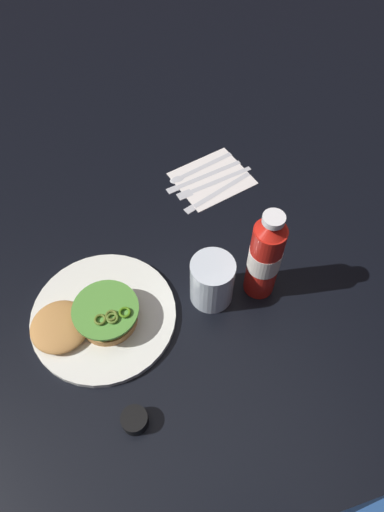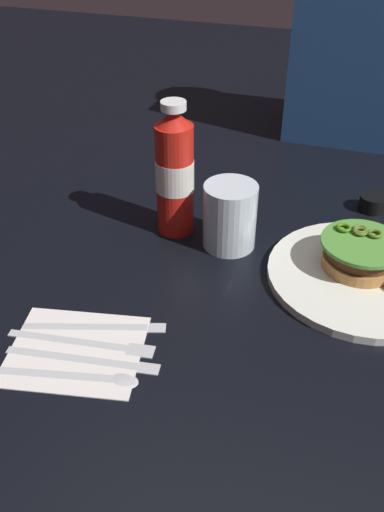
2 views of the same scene
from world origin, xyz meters
TOP-DOWN VIEW (x-y plane):
  - ground_plane at (0.00, 0.00)m, footprint 3.00×3.00m
  - dinner_plate at (0.09, 0.05)m, footprint 0.29×0.29m
  - burger_sandwich at (0.12, 0.06)m, footprint 0.21×0.13m
  - ketchup_bottle at (-0.23, 0.09)m, footprint 0.06×0.06m
  - water_glass at (-0.13, 0.08)m, footprint 0.09×0.09m
  - condiment_cup at (0.09, 0.26)m, footprint 0.05×0.05m
  - napkin at (-0.26, -0.22)m, footprint 0.20×0.18m
  - spoon_utensil at (-0.22, -0.26)m, footprint 0.18×0.05m
  - steak_knife at (-0.23, -0.23)m, footprint 0.20×0.04m
  - fork_utensil at (-0.24, -0.21)m, footprint 0.20×0.04m
  - butter_knife at (-0.24, -0.17)m, footprint 0.19×0.07m

SIDE VIEW (x-z plane):
  - ground_plane at x=0.00m, z-range 0.00..0.00m
  - napkin at x=-0.26m, z-range 0.00..0.00m
  - spoon_utensil at x=-0.22m, z-range 0.00..0.01m
  - fork_utensil at x=-0.24m, z-range 0.00..0.01m
  - butter_knife at x=-0.24m, z-range 0.00..0.01m
  - steak_knife at x=-0.23m, z-range 0.00..0.01m
  - dinner_plate at x=0.09m, z-range 0.00..0.01m
  - condiment_cup at x=0.09m, z-range 0.00..0.03m
  - burger_sandwich at x=0.12m, z-range 0.01..0.06m
  - water_glass at x=-0.13m, z-range 0.00..0.11m
  - ketchup_bottle at x=-0.23m, z-range -0.01..0.22m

